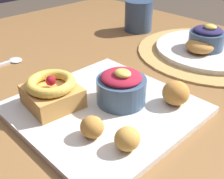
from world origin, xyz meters
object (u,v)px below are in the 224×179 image
object	(u,v)px
berry_ramekin	(121,87)
back_pastry	(200,46)
cake_slice	(52,92)
back_plate	(210,49)
spoon	(6,63)
fritter_middle	(175,94)
front_plate	(104,109)
back_ramekin	(207,38)
fritter_back	(127,139)
coffee_mug	(139,16)
fritter_front	(92,127)

from	to	relation	value
berry_ramekin	back_pastry	distance (m)	0.31
cake_slice	back_plate	xyz separation A→B (m)	(0.07, 0.46, -0.03)
back_plate	spoon	size ratio (longest dim) A/B	2.31
berry_ramekin	fritter_middle	size ratio (longest dim) A/B	1.85
front_plate	back_ramekin	world-z (taller)	back_ramekin
back_pastry	spoon	bearing A→B (deg)	-130.12
front_plate	back_plate	world-z (taller)	back_plate
fritter_back	back_ramekin	world-z (taller)	back_ramekin
front_plate	cake_slice	bearing A→B (deg)	-137.75
berry_ramekin	back_ramekin	xyz separation A→B (m)	(-0.02, 0.34, 0.00)
front_plate	back_pastry	xyz separation A→B (m)	(-0.01, 0.34, 0.03)
back_ramekin	coffee_mug	world-z (taller)	coffee_mug
back_plate	coffee_mug	size ratio (longest dim) A/B	3.03
fritter_middle	fritter_back	xyz separation A→B (m)	(0.02, -0.15, -0.00)
fritter_front	fritter_middle	bearing A→B (deg)	77.68
cake_slice	fritter_front	distance (m)	0.12
berry_ramekin	back_plate	distance (m)	0.36
fritter_back	spoon	size ratio (longest dim) A/B	0.32
cake_slice	fritter_back	xyz separation A→B (m)	(0.18, 0.01, -0.01)
fritter_middle	back_plate	bearing A→B (deg)	106.32
cake_slice	coffee_mug	distance (m)	0.50
back_ramekin	cake_slice	bearing A→B (deg)	-98.14
fritter_front	back_plate	distance (m)	0.47
front_plate	fritter_middle	distance (m)	0.13
fritter_middle	fritter_back	world-z (taller)	fritter_middle
coffee_mug	back_plate	bearing A→B (deg)	-0.51
fritter_middle	spoon	xyz separation A→B (m)	(-0.41, -0.14, -0.03)
back_pastry	coffee_mug	world-z (taller)	coffee_mug
front_plate	fritter_back	xyz separation A→B (m)	(0.11, -0.05, 0.02)
fritter_back	spoon	xyz separation A→B (m)	(-0.43, 0.01, -0.03)
berry_ramekin	fritter_front	xyz separation A→B (m)	(0.04, -0.11, -0.01)
fritter_front	fritter_back	xyz separation A→B (m)	(0.06, 0.02, 0.00)
spoon	back_ramekin	bearing A→B (deg)	-37.43
cake_slice	fritter_back	distance (m)	0.18
back_pastry	coffee_mug	xyz separation A→B (m)	(-0.26, 0.06, 0.01)
fritter_front	berry_ramekin	bearing A→B (deg)	109.86
cake_slice	fritter_middle	xyz separation A→B (m)	(0.16, 0.16, -0.01)
back_ramekin	coffee_mug	xyz separation A→B (m)	(-0.26, 0.02, 0.00)
fritter_back	spoon	bearing A→B (deg)	178.17
cake_slice	fritter_front	bearing A→B (deg)	-3.14
fritter_front	back_pastry	world-z (taller)	back_pastry
spoon	coffee_mug	xyz separation A→B (m)	(0.06, 0.44, 0.05)
back_pastry	front_plate	bearing A→B (deg)	-89.08
fritter_front	back_plate	world-z (taller)	fritter_front
spoon	berry_ramekin	bearing A→B (deg)	-77.88
fritter_front	back_ramekin	xyz separation A→B (m)	(-0.06, 0.45, 0.02)
berry_ramekin	back_ramekin	bearing A→B (deg)	93.07
berry_ramekin	fritter_middle	distance (m)	0.10
back_pastry	spoon	size ratio (longest dim) A/B	0.57
berry_ramekin	fritter_front	bearing A→B (deg)	-70.14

